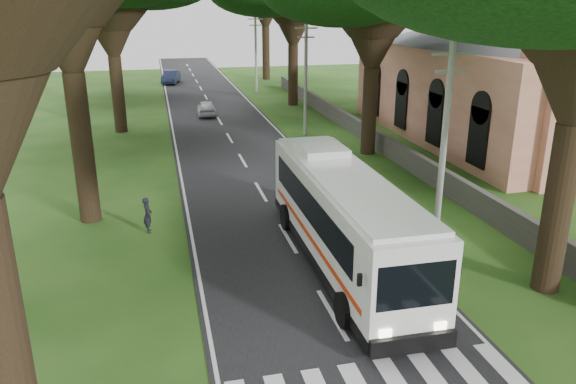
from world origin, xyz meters
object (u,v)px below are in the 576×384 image
Objects in this scene: pedestrian at (148,215)px; pole_near at (444,143)px; pole_far at (256,52)px; coach_bus at (343,216)px; church at (501,68)px; distant_car_b at (171,77)px; pole_mid at (306,76)px; distant_car_a at (206,108)px.

pole_near is at bearing -115.47° from pedestrian.
pole_far is 5.24× the size of pedestrian.
coach_bus is (-4.10, -0.67, -2.30)m from pole_near.
church is 26.38m from pedestrian.
pole_far is at bearing 90.00° from pole_near.
pole_near is at bearing -90.00° from pole_far.
coach_bus is 49.78m from distant_car_b.
church is 5.45× the size of distant_car_b.
pole_far is (0.00, 20.00, 0.00)m from pole_mid.
distant_car_a is 2.40× the size of pedestrian.
distant_car_a is 0.83× the size of distant_car_b.
church is 6.56× the size of distant_car_a.
pole_near is 29.52m from distant_car_a.
distant_car_a is 25.05m from pedestrian.
coach_bus is 8.43m from pedestrian.
pole_mid is 1.00× the size of pole_far.
church reaches higher than distant_car_b.
coach_bus is 29.40m from distant_car_a.
pole_far is at bearing -34.10° from distant_car_b.
pole_near is 40.00m from pole_far.
pole_mid is 30.32m from distant_car_b.
pole_mid is at bearing -39.94° from pedestrian.
pole_near is 4.74m from coach_bus.
distant_car_b is at bearing 99.86° from pole_near.
pole_near is 1.00× the size of pole_far.
pole_far is 40.94m from coach_bus.
coach_bus is at bearing -129.56° from pedestrian.
coach_bus reaches higher than pedestrian.
pole_far is (-12.36, 24.45, -0.73)m from church.
church reaches higher than distant_car_a.
distant_car_b is (-4.40, 49.57, -1.13)m from coach_bus.
distant_car_b reaches higher than distant_car_a.
pole_mid reaches higher than coach_bus.
coach_bus is 3.24× the size of distant_car_a.
pole_near is 1.82× the size of distant_car_b.
pole_far is at bearing 90.00° from pole_mid.
pole_mid is 0.67× the size of coach_bus.
pole_mid is at bearing 78.91° from coach_bus.
pole_mid reaches higher than distant_car_a.
pole_near is 2.19× the size of distant_car_a.
distant_car_b is 2.88× the size of pedestrian.
pole_far reaches higher than pedestrian.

